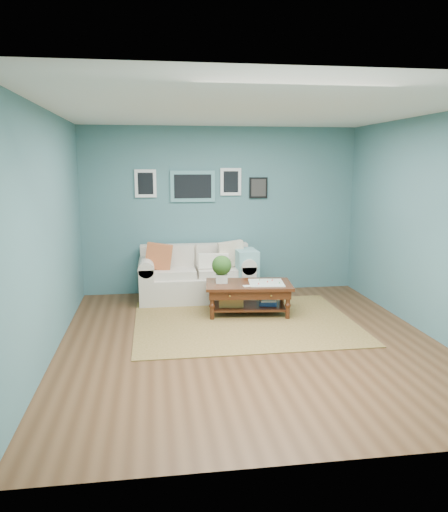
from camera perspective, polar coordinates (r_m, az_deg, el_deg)
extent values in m
plane|color=brown|center=(6.09, 2.93, -9.75)|extent=(5.00, 5.00, 0.00)
plane|color=white|center=(5.75, 3.19, 16.40)|extent=(5.00, 5.00, 0.00)
cube|color=#466C70|center=(8.22, -0.36, 5.21)|extent=(4.50, 0.02, 2.70)
cube|color=#466C70|center=(3.39, 11.32, -2.61)|extent=(4.50, 0.02, 2.70)
cube|color=#466C70|center=(5.77, -19.45, 2.36)|extent=(0.02, 5.00, 2.70)
cube|color=#466C70|center=(6.59, 22.66, 3.08)|extent=(0.02, 5.00, 2.70)
cube|color=#5A9597|center=(8.12, -3.60, 7.95)|extent=(0.72, 0.03, 0.50)
cube|color=black|center=(8.10, -3.59, 7.95)|extent=(0.60, 0.01, 0.38)
cube|color=white|center=(8.09, -8.96, 8.19)|extent=(0.34, 0.03, 0.44)
cube|color=white|center=(8.19, 0.77, 8.48)|extent=(0.34, 0.03, 0.44)
cube|color=black|center=(8.28, 3.95, 7.79)|extent=(0.30, 0.03, 0.34)
cube|color=brown|center=(6.79, 2.35, -7.54)|extent=(2.92, 2.34, 0.01)
cube|color=beige|center=(7.86, -3.18, -3.60)|extent=(1.32, 0.82, 0.39)
cube|color=beige|center=(8.08, -3.41, -0.19)|extent=(1.72, 0.20, 0.44)
cube|color=beige|center=(7.81, -8.82, -3.10)|extent=(0.22, 0.82, 0.57)
cube|color=beige|center=(7.94, 2.36, -2.76)|extent=(0.22, 0.82, 0.57)
cylinder|color=beige|center=(7.75, -8.88, -1.04)|extent=(0.24, 0.82, 0.24)
cylinder|color=beige|center=(7.88, 2.38, -0.73)|extent=(0.24, 0.82, 0.24)
cube|color=beige|center=(7.73, -5.76, -1.95)|extent=(0.67, 0.52, 0.12)
cube|color=beige|center=(7.79, -0.58, -1.80)|extent=(0.67, 0.52, 0.12)
cube|color=beige|center=(7.94, -5.88, 0.06)|extent=(0.67, 0.11, 0.33)
cube|color=beige|center=(8.00, -0.83, 0.19)|extent=(0.67, 0.11, 0.33)
cube|color=#C84329|center=(7.68, -7.46, -0.05)|extent=(0.45, 0.16, 0.44)
cube|color=#F5E5CD|center=(7.84, 0.83, 0.25)|extent=(0.44, 0.17, 0.43)
cube|color=white|center=(7.70, -1.22, -0.56)|extent=(0.46, 0.11, 0.22)
cube|color=#86BDB7|center=(7.80, 2.52, -1.95)|extent=(0.32, 0.51, 0.74)
cube|color=#35160A|center=(7.05, 2.83, -3.28)|extent=(1.27, 0.83, 0.04)
cube|color=#35160A|center=(7.07, 2.83, -3.91)|extent=(1.18, 0.74, 0.12)
cube|color=#35160A|center=(7.14, 2.81, -5.75)|extent=(1.07, 0.63, 0.02)
sphere|color=gold|center=(6.75, 0.67, -4.61)|extent=(0.03, 0.03, 0.03)
sphere|color=gold|center=(6.79, 5.40, -4.55)|extent=(0.03, 0.03, 0.03)
cylinder|color=#35160A|center=(6.83, -1.37, -5.68)|extent=(0.06, 0.06, 0.41)
cylinder|color=#35160A|center=(6.91, 7.31, -5.57)|extent=(0.06, 0.06, 0.41)
cylinder|color=#35160A|center=(7.35, -1.40, -4.51)|extent=(0.06, 0.06, 0.41)
cylinder|color=#35160A|center=(7.43, 6.66, -4.42)|extent=(0.06, 0.06, 0.41)
cube|color=silver|center=(7.06, -0.26, -2.58)|extent=(0.18, 0.18, 0.12)
sphere|color=#224E1C|center=(7.02, -0.27, -1.07)|extent=(0.28, 0.28, 0.28)
cube|color=white|center=(7.07, 4.86, -3.07)|extent=(0.53, 0.53, 0.01)
cube|color=olive|center=(7.09, 0.80, -4.90)|extent=(0.36, 0.28, 0.20)
cube|color=navy|center=(7.16, 5.04, -5.15)|extent=(0.26, 0.21, 0.11)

